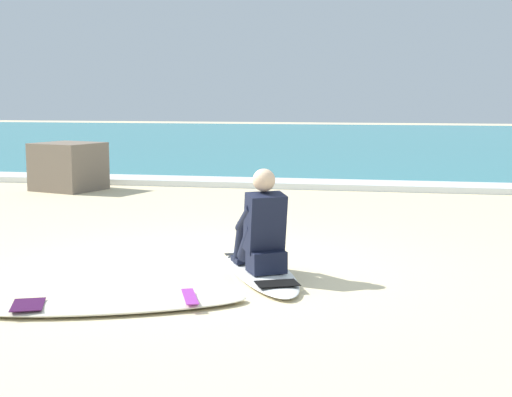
# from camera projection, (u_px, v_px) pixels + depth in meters

# --- Properties ---
(ground_plane) EXTENTS (80.00, 80.00, 0.00)m
(ground_plane) POSITION_uv_depth(u_px,v_px,m) (206.00, 268.00, 7.20)
(ground_plane) COLOR beige
(sea) EXTENTS (80.00, 28.00, 0.10)m
(sea) POSITION_uv_depth(u_px,v_px,m) (351.00, 141.00, 26.97)
(sea) COLOR teal
(sea) RESTS_ON ground
(breaking_foam) EXTENTS (80.00, 0.90, 0.11)m
(breaking_foam) POSITION_uv_depth(u_px,v_px,m) (299.00, 184.00, 13.66)
(breaking_foam) COLOR white
(breaking_foam) RESTS_ON ground
(surfboard_main) EXTENTS (1.30, 2.10, 0.08)m
(surfboard_main) POSITION_uv_depth(u_px,v_px,m) (260.00, 270.00, 6.98)
(surfboard_main) COLOR white
(surfboard_main) RESTS_ON ground
(surfer_seated) EXTENTS (0.64, 0.77, 0.95)m
(surfer_seated) POSITION_uv_depth(u_px,v_px,m) (262.00, 231.00, 6.80)
(surfer_seated) COLOR black
(surfer_seated) RESTS_ON surfboard_main
(surfboard_spare_near) EXTENTS (2.14, 1.27, 0.08)m
(surfboard_spare_near) POSITION_uv_depth(u_px,v_px,m) (116.00, 305.00, 5.82)
(surfboard_spare_near) COLOR #EFE5C6
(surfboard_spare_near) RESTS_ON ground
(shoreline_rock) EXTENTS (1.30, 1.25, 0.85)m
(shoreline_rock) POSITION_uv_depth(u_px,v_px,m) (68.00, 167.00, 13.14)
(shoreline_rock) COLOR #756656
(shoreline_rock) RESTS_ON ground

